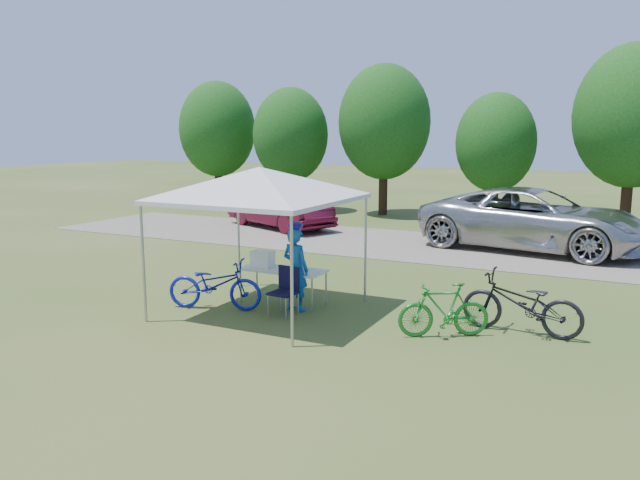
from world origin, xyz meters
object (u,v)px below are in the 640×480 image
object	(u,v)px
folding_chair	(286,287)
cyclist	(296,269)
bike_dark	(521,304)
minivan	(534,219)
folding_table	(283,271)
sedan	(280,207)
bike_green	(444,310)
bike_blue	(215,284)
cooler	(263,259)

from	to	relation	value
folding_chair	cyclist	distance (m)	0.42
bike_dark	minivan	world-z (taller)	minivan
folding_table	sedan	distance (m)	9.92
folding_table	bike_green	distance (m)	3.46
folding_table	bike_blue	world-z (taller)	bike_blue
bike_green	bike_dark	distance (m)	1.34
folding_table	folding_chair	distance (m)	0.75
bike_green	bike_blue	bearing A→B (deg)	-115.97
sedan	cyclist	bearing A→B (deg)	-124.62
folding_chair	bike_blue	world-z (taller)	bike_blue
cooler	bike_blue	distance (m)	1.12
bike_blue	minivan	bearing A→B (deg)	-43.12
sedan	bike_dark	bearing A→B (deg)	-107.79
folding_chair	bike_blue	bearing A→B (deg)	-161.64
bike_green	sedan	distance (m)	12.45
bike_dark	cyclist	bearing A→B (deg)	-80.44
cooler	bike_green	size ratio (longest dim) A/B	0.29
bike_blue	bike_green	bearing A→B (deg)	-102.01
cooler	bike_blue	size ratio (longest dim) A/B	0.24
folding_table	bike_dark	xyz separation A→B (m)	(4.52, 0.13, -0.13)
cyclist	folding_chair	bearing A→B (deg)	96.40
bike_blue	bike_dark	size ratio (longest dim) A/B	0.92
folding_table	bike_green	bearing A→B (deg)	-9.95
bike_blue	sedan	distance (m)	10.31
bike_green	sedan	xyz separation A→B (m)	(-8.44, 9.14, 0.31)
folding_chair	bike_dark	size ratio (longest dim) A/B	0.45
bike_dark	folding_table	bearing A→B (deg)	-84.79
cooler	cyclist	distance (m)	0.96
cyclist	sedan	world-z (taller)	cyclist
minivan	bike_blue	bearing A→B (deg)	162.41
cooler	bike_dark	bearing A→B (deg)	1.54
bike_dark	sedan	distance (m)	12.74
cooler	minivan	size ratio (longest dim) A/B	0.07
cooler	bike_dark	xyz separation A→B (m)	(4.99, 0.13, -0.34)
cooler	minivan	world-z (taller)	minivan
cooler	bike_blue	world-z (taller)	cooler
folding_chair	cyclist	xyz separation A→B (m)	(0.03, 0.32, 0.27)
cooler	cyclist	world-z (taller)	cyclist
cooler	cyclist	xyz separation A→B (m)	(0.91, -0.30, -0.06)
bike_green	bike_dark	bearing A→B (deg)	92.70
folding_chair	cyclist	bearing A→B (deg)	89.70
folding_table	cooler	xyz separation A→B (m)	(-0.47, -0.00, 0.20)
folding_table	bike_dark	bearing A→B (deg)	1.70
folding_table	folding_chair	xyz separation A→B (m)	(0.42, -0.62, -0.13)
cyclist	minivan	size ratio (longest dim) A/B	0.25
bike_dark	sedan	size ratio (longest dim) A/B	0.44
folding_table	minivan	distance (m)	8.93
sedan	minivan	bearing A→B (deg)	-69.01
cyclist	bike_blue	size ratio (longest dim) A/B	0.86
cyclist	minivan	distance (m)	9.03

